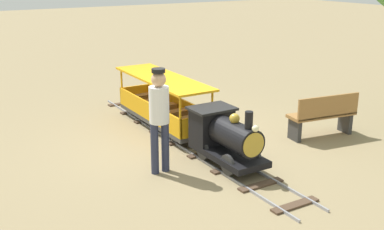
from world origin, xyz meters
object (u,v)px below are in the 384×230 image
at_px(passenger_car, 163,107).
at_px(conductor_person, 159,113).
at_px(park_bench, 323,115).
at_px(locomotive, 225,135).

bearing_deg(passenger_car, conductor_person, 61.22).
xyz_separation_m(passenger_car, park_bench, (-2.27, 1.99, -0.00)).
relative_size(conductor_person, park_bench, 1.21).
distance_m(locomotive, passenger_car, 2.11).
bearing_deg(passenger_car, locomotive, 90.00).
bearing_deg(park_bench, conductor_person, -2.36).
distance_m(locomotive, conductor_person, 1.15).
bearing_deg(locomotive, park_bench, -177.15).
bearing_deg(passenger_car, park_bench, 138.73).
distance_m(conductor_person, park_bench, 3.34).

